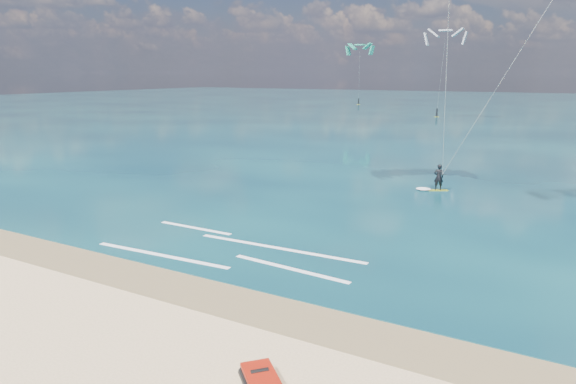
# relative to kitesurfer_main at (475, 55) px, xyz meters

# --- Properties ---
(ground) EXTENTS (320.00, 320.00, 0.00)m
(ground) POSITION_rel_kitesurfer_main_xyz_m (-6.58, 20.40, -8.22)
(ground) COLOR tan
(ground) RESTS_ON ground
(wet_sand_strip) EXTENTS (320.00, 2.40, 0.01)m
(wet_sand_strip) POSITION_rel_kitesurfer_main_xyz_m (-6.58, -16.60, -8.21)
(wet_sand_strip) COLOR olive
(wet_sand_strip) RESTS_ON ground
(sea) EXTENTS (320.00, 200.00, 0.04)m
(sea) POSITION_rel_kitesurfer_main_xyz_m (-6.58, 84.40, -8.20)
(sea) COLOR #082131
(sea) RESTS_ON ground
(kitesurfer_main) EXTENTS (10.39, 8.80, 16.07)m
(kitesurfer_main) POSITION_rel_kitesurfer_main_xyz_m (0.00, 0.00, 0.00)
(kitesurfer_main) COLOR #CEED1B
(kitesurfer_main) RESTS_ON sea
(shoreline_foam) EXTENTS (11.20, 4.07, 0.01)m
(shoreline_foam) POSITION_rel_kitesurfer_main_xyz_m (-6.92, -12.65, -8.17)
(shoreline_foam) COLOR white
(shoreline_foam) RESTS_ON ground
(distant_kites) EXTENTS (59.75, 27.98, 13.74)m
(distant_kites) POSITION_rel_kitesurfer_main_xyz_m (-16.99, 67.52, -2.08)
(distant_kites) COLOR teal
(distant_kites) RESTS_ON ground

